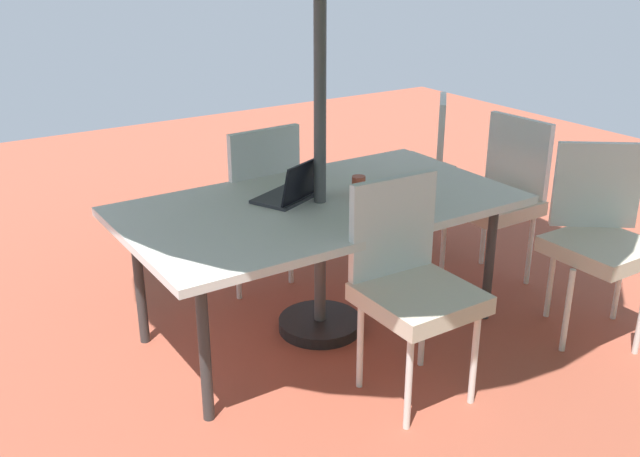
{
  "coord_description": "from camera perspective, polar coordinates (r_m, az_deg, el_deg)",
  "views": [
    {
      "loc": [
        1.84,
        2.83,
        1.92
      ],
      "look_at": [
        0.0,
        0.0,
        0.58
      ],
      "focal_mm": 40.44,
      "sensor_mm": 36.0,
      "label": 1
    }
  ],
  "objects": [
    {
      "name": "ground_plane",
      "position": [
        3.89,
        -0.0,
        -8.06
      ],
      "size": [
        10.0,
        10.0,
        0.02
      ],
      "primitive_type": "cube",
      "color": "#9E4C38"
    },
    {
      "name": "dining_table",
      "position": [
        3.6,
        -0.0,
        1.44
      ],
      "size": [
        1.96,
        1.08,
        0.72
      ],
      "color": "white",
      "rests_on": "ground_plane"
    },
    {
      "name": "chair_north",
      "position": [
        3.17,
        7.22,
        -4.04
      ],
      "size": [
        0.46,
        0.47,
        0.98
      ],
      "rotation": [
        0.0,
        0.0,
        3.1
      ],
      "color": "beige",
      "rests_on": "ground_plane"
    },
    {
      "name": "chair_south",
      "position": [
        4.18,
        -5.36,
        2.52
      ],
      "size": [
        0.46,
        0.47,
        0.98
      ],
      "rotation": [
        0.0,
        0.0,
        0.05
      ],
      "color": "beige",
      "rests_on": "ground_plane"
    },
    {
      "name": "chair_southwest",
      "position": [
        4.91,
        7.69,
        5.35
      ],
      "size": [
        0.59,
        0.59,
        0.98
      ],
      "rotation": [
        0.0,
        0.0,
        0.83
      ],
      "color": "beige",
      "rests_on": "ground_plane"
    },
    {
      "name": "chair_west",
      "position": [
        4.36,
        13.92,
        2.77
      ],
      "size": [
        0.47,
        0.46,
        0.98
      ],
      "rotation": [
        0.0,
        0.0,
        1.62
      ],
      "color": "beige",
      "rests_on": "ground_plane"
    },
    {
      "name": "chair_northwest",
      "position": [
        3.92,
        21.26,
        -0.27
      ],
      "size": [
        0.58,
        0.58,
        0.98
      ],
      "rotation": [
        0.0,
        0.0,
        2.49
      ],
      "color": "beige",
      "rests_on": "ground_plane"
    },
    {
      "name": "laptop",
      "position": [
        3.59,
        -2.23,
        2.98
      ],
      "size": [
        0.39,
        0.36,
        0.21
      ],
      "rotation": [
        0.0,
        0.0,
        0.42
      ],
      "color": "#2D2D33",
      "rests_on": "dining_table"
    },
    {
      "name": "cup",
      "position": [
        3.67,
        3.07,
        3.41
      ],
      "size": [
        0.07,
        0.07,
        0.1
      ],
      "primitive_type": "cylinder",
      "color": "#CC4C33",
      "rests_on": "dining_table"
    }
  ]
}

